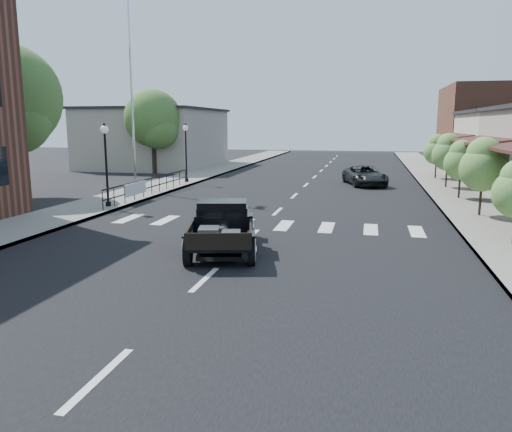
# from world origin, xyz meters

# --- Properties ---
(ground) EXTENTS (120.00, 120.00, 0.00)m
(ground) POSITION_xyz_m (0.00, 0.00, 0.00)
(ground) COLOR black
(ground) RESTS_ON ground
(road) EXTENTS (14.00, 80.00, 0.02)m
(road) POSITION_xyz_m (0.00, 15.00, 0.01)
(road) COLOR black
(road) RESTS_ON ground
(road_markings) EXTENTS (12.00, 60.00, 0.06)m
(road_markings) POSITION_xyz_m (0.00, 10.00, 0.00)
(road_markings) COLOR silver
(road_markings) RESTS_ON ground
(sidewalk_left) EXTENTS (3.00, 80.00, 0.15)m
(sidewalk_left) POSITION_xyz_m (-8.50, 15.00, 0.07)
(sidewalk_left) COLOR gray
(sidewalk_left) RESTS_ON ground
(sidewalk_right) EXTENTS (3.00, 80.00, 0.15)m
(sidewalk_right) POSITION_xyz_m (8.50, 15.00, 0.07)
(sidewalk_right) COLOR gray
(sidewalk_right) RESTS_ON ground
(low_building_left) EXTENTS (10.00, 12.00, 5.00)m
(low_building_left) POSITION_xyz_m (-15.00, 28.00, 2.50)
(low_building_left) COLOR #A89D8D
(low_building_left) RESTS_ON ground
(railing) EXTENTS (0.08, 10.00, 1.00)m
(railing) POSITION_xyz_m (-7.30, 10.00, 0.65)
(railing) COLOR black
(railing) RESTS_ON sidewalk_left
(banner) EXTENTS (0.04, 2.20, 0.60)m
(banner) POSITION_xyz_m (-7.22, 8.00, 0.45)
(banner) COLOR silver
(banner) RESTS_ON sidewalk_left
(lamp_post_b) EXTENTS (0.36, 0.36, 3.72)m
(lamp_post_b) POSITION_xyz_m (-7.60, 6.00, 2.01)
(lamp_post_b) COLOR black
(lamp_post_b) RESTS_ON sidewalk_left
(lamp_post_c) EXTENTS (0.36, 0.36, 3.72)m
(lamp_post_c) POSITION_xyz_m (-7.60, 16.00, 2.01)
(lamp_post_c) COLOR black
(lamp_post_c) RESTS_ON sidewalk_left
(flagpole) EXTENTS (0.12, 0.12, 11.48)m
(flagpole) POSITION_xyz_m (-9.20, 12.00, 5.89)
(flagpole) COLOR silver
(flagpole) RESTS_ON sidewalk_left
(big_tree_near) EXTENTS (5.30, 5.30, 7.78)m
(big_tree_near) POSITION_xyz_m (-14.00, 8.00, 3.89)
(big_tree_near) COLOR #3E6129
(big_tree_near) RESTS_ON ground
(big_tree_far) EXTENTS (4.38, 4.38, 6.43)m
(big_tree_far) POSITION_xyz_m (-12.50, 22.00, 3.22)
(big_tree_far) COLOR #3E6129
(big_tree_far) RESTS_ON ground
(small_tree_b) EXTENTS (1.83, 1.83, 3.04)m
(small_tree_b) POSITION_xyz_m (8.30, 7.26, 1.67)
(small_tree_b) COLOR #55823B
(small_tree_b) RESTS_ON sidewalk_right
(small_tree_c) EXTENTS (1.67, 1.67, 2.78)m
(small_tree_c) POSITION_xyz_m (8.30, 12.25, 1.54)
(small_tree_c) COLOR #55823B
(small_tree_c) RESTS_ON sidewalk_right
(small_tree_d) EXTENTS (1.81, 1.81, 3.02)m
(small_tree_d) POSITION_xyz_m (8.30, 16.75, 1.66)
(small_tree_d) COLOR #55823B
(small_tree_d) RESTS_ON sidewalk_right
(small_tree_e) EXTENTS (1.73, 1.73, 2.88)m
(small_tree_e) POSITION_xyz_m (8.30, 21.79, 1.59)
(small_tree_e) COLOR #55823B
(small_tree_e) RESTS_ON sidewalk_right
(hotrod_pickup) EXTENTS (3.10, 4.86, 1.56)m
(hotrod_pickup) POSITION_xyz_m (-0.38, -0.16, 0.78)
(hotrod_pickup) COLOR black
(hotrod_pickup) RESTS_ON ground
(second_car) EXTENTS (3.18, 4.80, 1.22)m
(second_car) POSITION_xyz_m (3.61, 17.74, 0.61)
(second_car) COLOR black
(second_car) RESTS_ON ground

